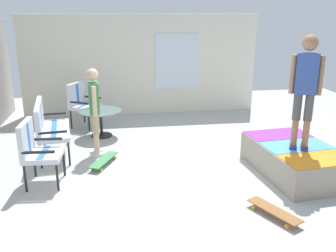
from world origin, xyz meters
TOP-DOWN VIEW (x-y plane):
  - ground_plane at (0.00, 0.00)m, footprint 12.00×12.00m
  - house_facade at (3.80, 0.49)m, footprint 0.23×6.00m
  - skate_ramp at (-0.42, -1.74)m, footprint 1.94×1.95m
  - patio_bench at (0.98, 2.46)m, footprint 1.31×0.70m
  - patio_chair_near_house at (2.79, 1.98)m, footprint 0.81×0.78m
  - patio_chair_by_wall at (-0.21, 2.44)m, footprint 0.65×0.59m
  - patio_table at (1.98, 1.52)m, footprint 0.90×0.90m
  - person_watching at (0.91, 1.58)m, footprint 0.48×0.26m
  - person_skater at (-0.56, -1.68)m, footprint 0.34×0.44m
  - skateboard_by_bench at (0.40, 1.45)m, footprint 0.81×0.52m
  - skateboard_spare at (-1.68, -0.81)m, footprint 0.81×0.53m

SIDE VIEW (x-z plane):
  - ground_plane at x=0.00m, z-range -0.10..0.00m
  - skateboard_by_bench at x=0.40m, z-range 0.03..0.14m
  - skateboard_spare at x=-1.68m, z-range 0.03..0.14m
  - skate_ramp at x=-0.42m, z-range 0.00..0.50m
  - patio_table at x=1.98m, z-range 0.12..0.69m
  - patio_chair_near_house at x=2.79m, z-range 0.10..1.12m
  - patio_chair_by_wall at x=-0.21m, z-range 0.10..1.12m
  - patio_bench at x=0.98m, z-range 0.11..1.13m
  - person_watching at x=0.91m, z-range 0.13..1.76m
  - house_facade at x=3.80m, z-range 0.00..2.53m
  - person_skater at x=-0.56m, z-range 0.66..2.44m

